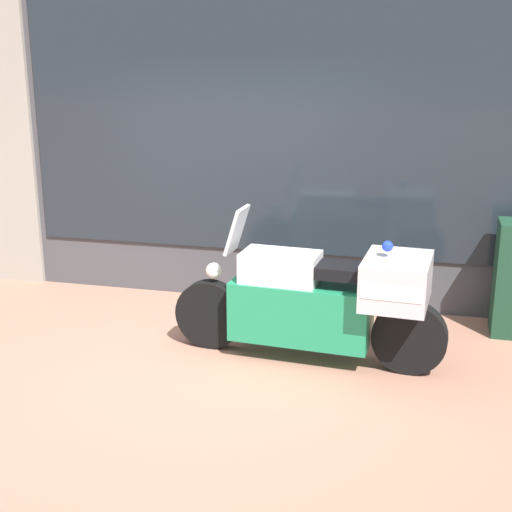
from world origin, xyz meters
TOP-DOWN VIEW (x-y plane):
  - ground_plane at (0.00, 0.00)m, footprint 60.00×60.00m
  - shop_building at (-0.39, 2.00)m, footprint 6.30×0.55m
  - window_display at (0.33, 2.03)m, footprint 5.04×0.30m
  - paramedic_motorcycle at (1.10, 0.41)m, footprint 2.37×0.72m

SIDE VIEW (x-z plane):
  - ground_plane at x=0.00m, z-range 0.00..0.00m
  - window_display at x=0.33m, z-range -0.53..1.48m
  - paramedic_motorcycle at x=1.10m, z-range -0.09..1.21m
  - shop_building at x=-0.39m, z-range 0.01..3.69m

